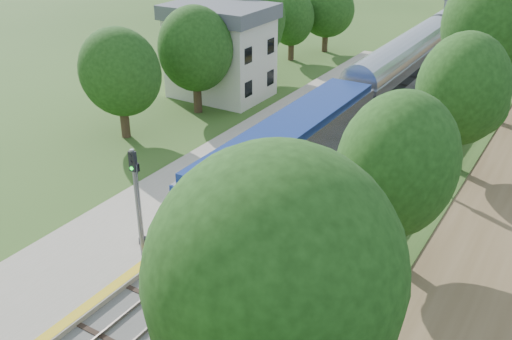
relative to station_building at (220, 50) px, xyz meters
The scene contains 10 objects.
trackbed 34.24m from the station_building, 61.93° to the left, with size 9.50×170.00×0.28m.
platform 16.99m from the station_building, 57.86° to the right, with size 6.40×68.00×0.38m, color gray.
yellow_stripe 18.58m from the station_building, 50.24° to the right, with size 0.55×68.00×0.01m, color gold.
station_building is the anchor object (origin of this frame).
signal_gantry 29.94m from the station_building, 56.62° to the left, with size 8.40×0.38×6.20m.
trees_behind_platform 9.76m from the station_building, 73.13° to the right, with size 7.82×53.32×7.21m.
train 31.06m from the station_building, 63.17° to the left, with size 3.06×101.68×4.49m.
lamppost_far 24.54m from the station_building, 64.76° to the right, with size 0.45×0.45×4.56m.
signal_platform 25.48m from the station_building, 64.18° to the right, with size 0.34×0.27×5.76m.
signal_farside 23.73m from the station_building, 31.65° to the right, with size 0.38×0.30×6.90m.
Camera 1 is at (14.22, -10.02, 16.80)m, focal length 40.00 mm.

